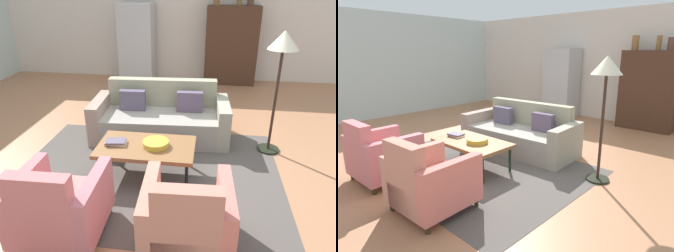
% 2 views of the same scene
% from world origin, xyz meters
% --- Properties ---
extents(ground_plane, '(11.52, 11.52, 0.00)m').
position_xyz_m(ground_plane, '(0.00, 0.00, 0.00)').
color(ground_plane, '#AF7550').
extents(wall_back, '(9.60, 0.12, 2.80)m').
position_xyz_m(wall_back, '(0.00, 4.13, 1.40)').
color(wall_back, silver).
rests_on(wall_back, ground).
extents(area_rug, '(3.40, 2.60, 0.01)m').
position_xyz_m(area_rug, '(-0.19, -0.47, 0.00)').
color(area_rug, '#554D49').
rests_on(area_rug, ground).
extents(couch, '(2.15, 1.02, 0.86)m').
position_xyz_m(couch, '(-0.20, 0.66, 0.29)').
color(couch, gray).
rests_on(couch, ground).
extents(coffee_table, '(1.20, 0.70, 0.43)m').
position_xyz_m(coffee_table, '(-0.19, -0.52, 0.40)').
color(coffee_table, black).
rests_on(coffee_table, ground).
extents(armchair_left, '(0.82, 0.82, 0.88)m').
position_xyz_m(armchair_left, '(-0.79, -1.69, 0.34)').
color(armchair_left, '#292B18').
rests_on(armchair_left, ground).
extents(armchair_right, '(0.84, 0.84, 0.88)m').
position_xyz_m(armchair_right, '(0.41, -1.69, 0.34)').
color(armchair_right, '#312916').
rests_on(armchair_right, ground).
extents(fruit_bowl, '(0.32, 0.32, 0.07)m').
position_xyz_m(fruit_bowl, '(-0.07, -0.52, 0.47)').
color(fruit_bowl, gold).
rests_on(fruit_bowl, coffee_table).
extents(book_stack, '(0.27, 0.20, 0.05)m').
position_xyz_m(book_stack, '(-0.57, -0.54, 0.46)').
color(book_stack, beige).
rests_on(book_stack, coffee_table).
extents(cabinet, '(1.20, 0.51, 1.80)m').
position_xyz_m(cabinet, '(0.99, 3.78, 0.90)').
color(cabinet, '#43281B').
rests_on(cabinet, ground).
extents(refrigerator, '(0.80, 0.73, 1.85)m').
position_xyz_m(refrigerator, '(-1.25, 3.68, 0.93)').
color(refrigerator, '#B7BABF').
rests_on(refrigerator, ground).
extents(floor_lamp, '(0.40, 0.40, 1.72)m').
position_xyz_m(floor_lamp, '(1.46, 0.38, 1.44)').
color(floor_lamp, black).
rests_on(floor_lamp, ground).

